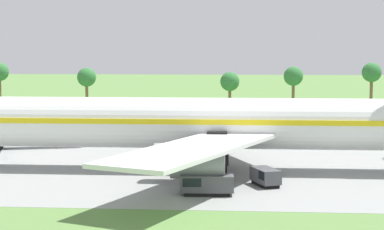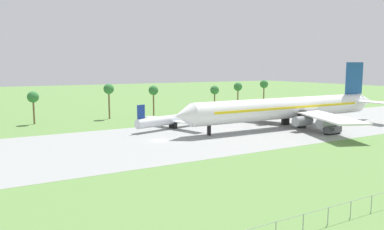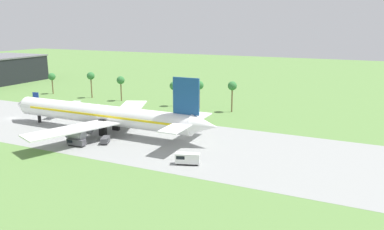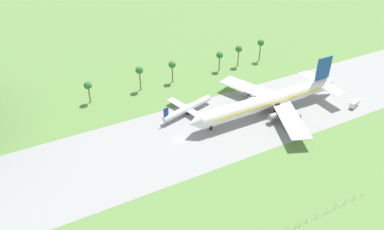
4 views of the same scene
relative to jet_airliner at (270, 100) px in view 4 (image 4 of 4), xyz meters
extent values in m
plane|color=#5B8442|center=(-43.83, 0.23, -5.79)|extent=(600.00, 600.00, 0.00)
cube|color=gray|center=(-43.83, 0.23, -5.78)|extent=(320.00, 44.00, 0.02)
cylinder|color=white|center=(-1.74, 0.00, 0.06)|extent=(65.40, 6.30, 6.30)
cone|color=white|center=(-36.96, 0.00, 0.06)|extent=(5.04, 6.17, 6.17)
cone|color=white|center=(34.90, 0.00, 0.53)|extent=(7.87, 5.98, 5.98)
cube|color=yellow|center=(-1.74, 0.00, 0.53)|extent=(55.59, 6.42, 0.63)
cube|color=navy|center=(29.07, 0.00, 8.56)|extent=(8.19, 0.50, 10.71)
cube|color=white|center=(29.39, 0.00, 1.00)|extent=(5.67, 25.20, 0.30)
cube|color=white|center=(-0.37, -14.13, -1.05)|extent=(18.18, 29.28, 0.44)
cube|color=white|center=(-0.37, 14.13, -1.05)|extent=(18.18, 29.28, 0.44)
cylinder|color=gray|center=(-2.61, -7.56, -2.86)|extent=(5.67, 2.83, 2.83)
cylinder|color=gray|center=(-0.07, -13.86, -2.86)|extent=(5.67, 2.83, 2.83)
cylinder|color=gray|center=(-2.61, 7.56, -2.86)|extent=(5.67, 2.83, 2.83)
cylinder|color=gray|center=(-0.07, 13.86, -2.86)|extent=(5.67, 2.83, 2.83)
cube|color=black|center=(-29.21, 0.00, -3.18)|extent=(0.70, 0.90, 5.21)
cube|color=black|center=(1.53, -3.46, -3.18)|extent=(2.40, 1.20, 5.21)
cube|color=black|center=(1.53, 3.46, -3.18)|extent=(2.40, 1.20, 5.21)
cylinder|color=silver|center=(-32.10, 15.37, -3.16)|extent=(26.06, 9.53, 2.76)
cube|color=navy|center=(-43.51, 12.28, 0.15)|extent=(2.46, 0.88, 3.87)
cube|color=silver|center=(-32.10, 15.37, -3.44)|extent=(9.38, 23.67, 0.24)
cube|color=black|center=(-32.10, 15.37, -4.47)|extent=(1.81, 2.71, 2.62)
cube|color=black|center=(0.97, -15.03, -5.59)|extent=(4.77, 2.05, 0.40)
cube|color=#4C4C51|center=(0.97, -15.03, -4.53)|extent=(5.60, 2.29, 1.70)
cube|color=black|center=(-0.54, -15.11, -4.28)|extent=(2.03, 2.14, 0.90)
cube|color=black|center=(36.51, -14.71, -5.59)|extent=(5.53, 3.36, 0.40)
cube|color=white|center=(36.51, -14.71, -4.10)|extent=(6.46, 3.84, 2.57)
cube|color=black|center=(34.91, -15.24, -3.72)|extent=(2.69, 2.61, 0.90)
cube|color=black|center=(7.11, -9.58, -5.59)|extent=(3.06, 4.02, 0.40)
cube|color=#4C4C51|center=(7.11, -9.58, -4.62)|extent=(3.49, 4.68, 1.54)
cube|color=black|center=(7.56, -10.66, -4.39)|extent=(2.46, 2.16, 0.90)
cylinder|color=gray|center=(-35.83, -54.77, -4.74)|extent=(0.10, 0.10, 2.10)
cylinder|color=gray|center=(-31.83, -54.77, -4.74)|extent=(0.10, 0.10, 2.10)
cylinder|color=gray|center=(-27.83, -54.77, -4.74)|extent=(0.10, 0.10, 2.10)
cylinder|color=gray|center=(-23.83, -54.77, -4.74)|extent=(0.10, 0.10, 2.10)
cylinder|color=gray|center=(-19.83, -54.77, -4.74)|extent=(0.10, 0.10, 2.10)
cylinder|color=gray|center=(-15.83, -54.77, -4.74)|extent=(0.10, 0.10, 2.10)
cylinder|color=gray|center=(-11.83, -54.77, -4.74)|extent=(0.10, 0.10, 2.10)
cylinder|color=gray|center=(-7.83, -54.77, -4.74)|extent=(0.10, 0.10, 2.10)
cylinder|color=gray|center=(-3.83, -54.77, -4.74)|extent=(0.10, 0.10, 2.10)
cylinder|color=gray|center=(-30.60, -55.07, -4.99)|extent=(0.08, 0.08, 1.60)
cube|color=white|center=(-30.60, -55.09, -4.39)|extent=(0.44, 0.03, 0.56)
cylinder|color=brown|center=(1.88, 44.56, -1.68)|extent=(0.56, 0.56, 8.21)
sphere|color=#337538|center=(1.88, 44.56, 3.02)|extent=(3.60, 3.60, 3.60)
cylinder|color=brown|center=(27.93, 44.56, -0.79)|extent=(0.56, 0.56, 10.00)
sphere|color=#337538|center=(27.93, 44.56, 4.81)|extent=(3.60, 3.60, 3.60)
cylinder|color=brown|center=(13.66, 44.56, -1.16)|extent=(0.56, 0.56, 9.25)
sphere|color=#337538|center=(13.66, 44.56, 4.06)|extent=(3.60, 3.60, 3.60)
cylinder|color=brown|center=(-25.31, 44.56, -1.32)|extent=(0.56, 0.56, 8.93)
sphere|color=#337538|center=(-25.31, 44.56, 3.74)|extent=(3.60, 3.60, 3.60)
cylinder|color=brown|center=(-42.28, 44.56, -0.83)|extent=(0.56, 0.56, 9.91)
sphere|color=#337538|center=(-42.28, 44.56, 4.73)|extent=(3.60, 3.60, 3.60)
cylinder|color=brown|center=(-66.86, 44.56, -1.72)|extent=(0.56, 0.56, 8.13)
sphere|color=#337538|center=(-66.86, 44.56, 2.94)|extent=(3.60, 3.60, 3.60)
camera|label=1|loc=(4.92, -85.32, 9.44)|focal=65.00mm
camera|label=2|loc=(-82.12, -82.75, 12.39)|focal=35.00mm
camera|label=3|loc=(74.70, -94.67, 28.86)|focal=35.00mm
camera|label=4|loc=(-94.27, -106.32, 83.43)|focal=35.00mm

